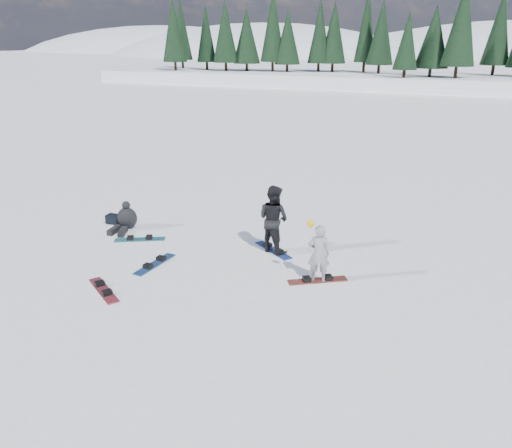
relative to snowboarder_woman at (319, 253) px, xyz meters
The scene contains 11 objects.
ground 0.83m from the snowboarder_woman, 118.42° to the right, with size 420.00×420.00×0.00m, color white.
alpine_backdrop 189.82m from the snowboarder_woman, 93.60° to the left, with size 412.50×227.00×53.20m.
snowboarder_woman is the anchor object (origin of this frame).
snowboarder_man 2.18m from the snowboarder_woman, 141.47° to the left, with size 0.94×0.73×1.94m, color black.
seated_rider 6.73m from the snowboarder_woman, 169.88° to the left, with size 0.77×1.14×0.91m.
gear_bag 7.48m from the snowboarder_woman, 168.87° to the left, with size 0.45×0.30×0.30m, color black.
snowboard_woman 0.75m from the snowboarder_woman, 30.96° to the left, with size 1.50×0.28×0.03m, color #9C3122.
snowboard_man 2.30m from the snowboarder_woman, 141.47° to the left, with size 1.50×0.28×0.03m, color #1B3A94.
snowboard_loose_b 5.28m from the snowboarder_woman, 151.67° to the right, with size 1.50×0.28×0.03m, color maroon.
snowboard_loose_a 4.42m from the snowboarder_woman, behind, with size 1.50×0.28×0.03m, color navy.
snowboard_loose_c 5.76m from the snowboarder_woman, behind, with size 1.50×0.28×0.03m, color teal.
Camera 1 is at (3.05, -10.62, 5.69)m, focal length 35.00 mm.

